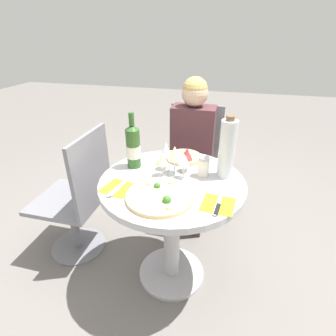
{
  "coord_description": "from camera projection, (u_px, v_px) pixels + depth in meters",
  "views": [
    {
      "loc": [
        0.28,
        -1.2,
        1.46
      ],
      "look_at": [
        -0.01,
        -0.05,
        0.83
      ],
      "focal_mm": 28.0,
      "sensor_mm": 36.0,
      "label": 1
    }
  ],
  "objects": [
    {
      "name": "dining_table",
      "position": [
        172.0,
        207.0,
        1.51
      ],
      "size": [
        0.8,
        0.8,
        0.73
      ],
      "color": "#B2B2B7",
      "rests_on": "ground_plane"
    },
    {
      "name": "chair_empty_side",
      "position": [
        79.0,
        200.0,
        1.78
      ],
      "size": [
        0.44,
        0.44,
        0.92
      ],
      "rotation": [
        0.0,
        0.0,
        1.57
      ],
      "color": "slate",
      "rests_on": "ground_plane"
    },
    {
      "name": "wine_glass_center",
      "position": [
        175.0,
        154.0,
        1.44
      ],
      "size": [
        0.08,
        0.08,
        0.17
      ],
      "color": "silver",
      "rests_on": "dining_table"
    },
    {
      "name": "pizza_large",
      "position": [
        160.0,
        196.0,
        1.28
      ],
      "size": [
        0.34,
        0.34,
        0.05
      ],
      "color": "#E5C17F",
      "rests_on": "dining_table"
    },
    {
      "name": "wine_glass_back_left",
      "position": [
        166.0,
        149.0,
        1.49
      ],
      "size": [
        0.07,
        0.07,
        0.17
      ],
      "color": "silver",
      "rests_on": "dining_table"
    },
    {
      "name": "wine_glass_front_right",
      "position": [
        184.0,
        160.0,
        1.4
      ],
      "size": [
        0.06,
        0.06,
        0.15
      ],
      "color": "silver",
      "rests_on": "dining_table"
    },
    {
      "name": "pizza_small_far",
      "position": [
        184.0,
        157.0,
        1.66
      ],
      "size": [
        0.22,
        0.22,
        0.05
      ],
      "color": "#DBB26B",
      "rests_on": "dining_table"
    },
    {
      "name": "wine_glass_back_right",
      "position": [
        187.0,
        154.0,
        1.47
      ],
      "size": [
        0.07,
        0.07,
        0.15
      ],
      "color": "silver",
      "rests_on": "dining_table"
    },
    {
      "name": "chair_behind_diner",
      "position": [
        193.0,
        165.0,
        2.23
      ],
      "size": [
        0.44,
        0.44,
        0.92
      ],
      "rotation": [
        0.0,
        0.0,
        3.14
      ],
      "color": "slate",
      "rests_on": "ground_plane"
    },
    {
      "name": "tall_carafe",
      "position": [
        227.0,
        149.0,
        1.4
      ],
      "size": [
        0.09,
        0.09,
        0.35
      ],
      "color": "silver",
      "rests_on": "dining_table"
    },
    {
      "name": "seated_diner",
      "position": [
        191.0,
        162.0,
        2.06
      ],
      "size": [
        0.32,
        0.41,
        1.17
      ],
      "rotation": [
        0.0,
        0.0,
        3.14
      ],
      "color": "#512D33",
      "rests_on": "ground_plane"
    },
    {
      "name": "place_setting_right",
      "position": [
        218.0,
        205.0,
        1.23
      ],
      "size": [
        0.17,
        0.19,
        0.01
      ],
      "color": "yellow",
      "rests_on": "dining_table"
    },
    {
      "name": "sugar_shaker",
      "position": [
        203.0,
        166.0,
        1.45
      ],
      "size": [
        0.06,
        0.06,
        0.12
      ],
      "color": "silver",
      "rests_on": "dining_table"
    },
    {
      "name": "wine_bottle",
      "position": [
        133.0,
        147.0,
        1.52
      ],
      "size": [
        0.08,
        0.08,
        0.33
      ],
      "color": "#2D5623",
      "rests_on": "dining_table"
    },
    {
      "name": "wine_glass_front_left",
      "position": [
        162.0,
        159.0,
        1.43
      ],
      "size": [
        0.07,
        0.07,
        0.14
      ],
      "color": "silver",
      "rests_on": "dining_table"
    },
    {
      "name": "place_setting_left",
      "position": [
        118.0,
        188.0,
        1.35
      ],
      "size": [
        0.18,
        0.19,
        0.01
      ],
      "color": "yellow",
      "rests_on": "dining_table"
    },
    {
      "name": "ground_plane",
      "position": [
        171.0,
        273.0,
        1.77
      ],
      "size": [
        12.0,
        12.0,
        0.0
      ],
      "primitive_type": "plane",
      "color": "slate",
      "rests_on": "ground"
    }
  ]
}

